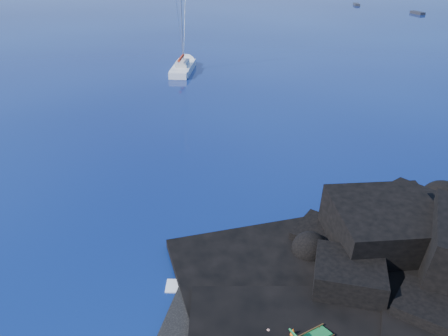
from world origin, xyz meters
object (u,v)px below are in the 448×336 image
Objects in this scene: deck_chair at (313,333)px; distant_boat_a at (356,5)px; sailboat at (183,71)px; distant_boat_b at (417,14)px; marker_cone at (293,334)px; sunbather at (256,330)px.

deck_chair reaches higher than distant_boat_a.
sailboat reaches higher than distant_boat_b.
marker_cone reaches higher than distant_boat_b.
sunbather is 2.88× the size of marker_cone.
sailboat is 20.02× the size of marker_cone.
sailboat reaches higher than distant_boat_a.
marker_cone is (1.43, -0.19, 0.12)m from sunbather.
distant_boat_b is (37.22, 107.83, -0.53)m from sunbather.
marker_cone is at bearing -0.82° from sunbather.
sunbather is 1.44m from marker_cone.
sailboat is 45.62m from deck_chair.
sailboat is 2.74× the size of distant_boat_a.
sailboat is 44.70m from sunbather.
sunbather is 0.37× the size of distant_boat_b.
deck_chair reaches higher than marker_cone.
distant_boat_a is at bearing 85.61° from sunbather.
deck_chair reaches higher than distant_boat_b.
distant_boat_a is at bearing 79.35° from marker_cone.
sailboat is at bearing 111.07° from sunbather.
marker_cone is 0.13× the size of distant_boat_b.
deck_chair is at bearing -125.06° from distant_boat_b.
sunbather is (10.95, -43.33, 0.53)m from sailboat.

